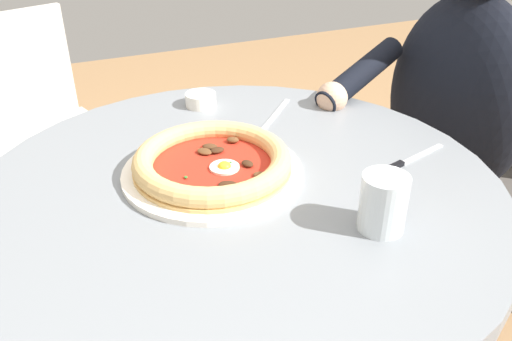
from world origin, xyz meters
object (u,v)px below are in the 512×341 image
diner_person (442,171)px  cafe_chair_diner (473,155)px  ramekin_capers (201,99)px  steak_knife (396,166)px  fork_utensil (275,114)px  dining_table (239,266)px  water_glass (383,206)px  pizza_on_plate (213,164)px  cafe_chair_spare_near (37,122)px

diner_person → cafe_chair_diner: (0.04, -0.14, -0.00)m
diner_person → cafe_chair_diner: 0.14m
ramekin_capers → diner_person: size_ratio=0.06×
steak_knife → fork_utensil: (0.29, 0.10, -0.00)m
dining_table → ramekin_capers: bearing=-7.8°
dining_table → ramekin_capers: 0.39m
steak_knife → diner_person: bearing=-55.6°
water_glass → ramekin_capers: (0.54, 0.10, -0.02)m
dining_table → pizza_on_plate: size_ratio=2.87×
steak_knife → diner_person: 0.50m
fork_utensil → cafe_chair_spare_near: cafe_chair_spare_near is taller
water_glass → cafe_chair_spare_near: (1.13, 0.45, -0.27)m
ramekin_capers → cafe_chair_spare_near: size_ratio=0.08×
ramekin_capers → diner_person: (-0.15, -0.60, -0.24)m
dining_table → fork_utensil: (0.23, -0.18, 0.18)m
pizza_on_plate → cafe_chair_spare_near: (0.88, 0.28, -0.25)m
cafe_chair_diner → ramekin_capers: bearing=81.0°
steak_knife → ramekin_capers: size_ratio=2.98×
ramekin_capers → fork_utensil: size_ratio=0.51×
water_glass → fork_utensil: size_ratio=0.67×
fork_utensil → cafe_chair_spare_near: bearing=34.5°
diner_person → cafe_chair_diner: diner_person is taller
pizza_on_plate → ramekin_capers: 0.30m
dining_table → cafe_chair_diner: (0.22, -0.78, -0.04)m
dining_table → diner_person: (0.18, -0.64, -0.04)m
ramekin_capers → fork_utensil: (-0.11, -0.13, -0.01)m
ramekin_capers → cafe_chair_spare_near: cafe_chair_spare_near is taller
cafe_chair_spare_near → cafe_chair_diner: bearing=-123.0°
steak_knife → ramekin_capers: (0.40, 0.23, 0.01)m
water_glass → fork_utensil: (0.43, -0.03, -0.04)m
pizza_on_plate → water_glass: bearing=-144.3°
cafe_chair_spare_near → diner_person: bearing=-128.0°
ramekin_capers → cafe_chair_spare_near: bearing=30.8°
water_glass → cafe_chair_diner: cafe_chair_diner is taller
water_glass → cafe_chair_diner: 0.81m
pizza_on_plate → fork_utensil: size_ratio=2.36×
ramekin_capers → diner_person: bearing=-104.4°
water_glass → cafe_chair_spare_near: 1.25m
dining_table → cafe_chair_spare_near: bearing=18.2°
cafe_chair_spare_near → fork_utensil: bearing=-145.5°
dining_table → cafe_chair_spare_near: 0.98m
steak_knife → cafe_chair_spare_near: cafe_chair_spare_near is taller
water_glass → steak_knife: water_glass is taller
water_glass → ramekin_capers: size_ratio=1.30×
cafe_chair_spare_near → ramekin_capers: bearing=-149.2°
diner_person → ramekin_capers: bearing=75.6°
ramekin_capers → dining_table: bearing=172.2°
water_glass → steak_knife: 0.19m
steak_knife → fork_utensil: 0.31m
dining_table → steak_knife: (-0.06, -0.28, 0.19)m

